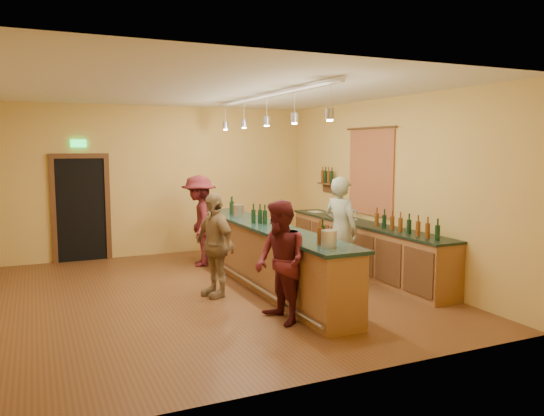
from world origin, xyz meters
name	(u,v)px	position (x,y,z in m)	size (l,w,h in m)	color
floor	(214,293)	(0.00, 0.00, 0.00)	(7.00, 7.00, 0.00)	brown
ceiling	(212,90)	(0.00, 0.00, 3.20)	(6.50, 7.00, 0.02)	silver
wall_back	(163,181)	(0.00, 3.50, 1.60)	(6.50, 0.02, 3.20)	#DEB653
wall_front	(325,223)	(0.00, -3.50, 1.60)	(6.50, 0.02, 3.20)	#DEB653
wall_right	(384,187)	(3.25, 0.00, 1.60)	(0.02, 7.00, 3.20)	#DEB653
doorway	(81,206)	(-1.70, 3.47, 1.13)	(1.15, 0.09, 2.48)	black
tapestry	(371,173)	(3.23, 0.40, 1.85)	(0.03, 1.40, 1.60)	#A72131
bottle_shelf	(327,178)	(3.17, 1.90, 1.67)	(0.17, 0.55, 0.54)	#4A2A16
back_counter	(364,247)	(2.97, 0.18, 0.49)	(0.60, 4.55, 1.27)	brown
tasting_bar	(267,251)	(0.92, 0.00, 0.61)	(0.73, 5.10, 1.38)	brown
pendant_track	(267,106)	(0.92, 0.00, 2.98)	(0.11, 4.60, 0.50)	silver
bartender	(341,231)	(2.14, -0.32, 0.92)	(0.67, 0.44, 1.84)	gray
customer_a	(281,262)	(0.37, -1.71, 0.82)	(0.80, 0.62, 1.64)	#59191E
customer_b	(214,245)	(-0.03, -0.14, 0.81)	(0.95, 0.40, 1.63)	#997A51
customer_c	(199,221)	(0.37, 2.05, 0.89)	(1.15, 0.66, 1.79)	#59191E
bar_stool	(322,242)	(2.44, 0.83, 0.51)	(0.32, 0.32, 0.66)	#986B44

